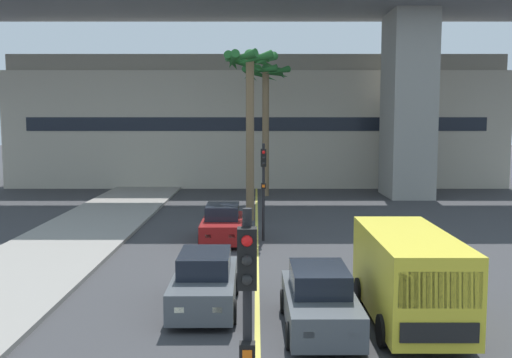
{
  "coord_description": "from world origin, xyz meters",
  "views": [
    {
      "loc": [
        -0.03,
        -0.55,
        5.33
      ],
      "look_at": [
        0.0,
        14.0,
        3.79
      ],
      "focal_mm": 41.36,
      "sensor_mm": 36.0,
      "label": 1
    }
  ],
  "objects_px": {
    "car_queue_third": "(318,301)",
    "car_queue_front": "(203,283)",
    "palm_tree_mid_median": "(264,95)",
    "car_queue_second": "(221,224)",
    "traffic_light_median_near": "(246,326)",
    "delivery_van": "(407,275)",
    "traffic_light_median_far": "(262,178)",
    "palm_tree_near_median": "(249,85)"
  },
  "relations": [
    {
      "from": "traffic_light_median_far",
      "to": "palm_tree_near_median",
      "type": "xyz_separation_m",
      "value": [
        -0.63,
        5.17,
        4.22
      ]
    },
    {
      "from": "car_queue_third",
      "to": "traffic_light_median_near",
      "type": "height_order",
      "value": "traffic_light_median_near"
    },
    {
      "from": "delivery_van",
      "to": "traffic_light_median_near",
      "type": "relative_size",
      "value": 1.25
    },
    {
      "from": "car_queue_front",
      "to": "car_queue_second",
      "type": "xyz_separation_m",
      "value": [
        -0.01,
        8.93,
        0.0
      ]
    },
    {
      "from": "car_queue_second",
      "to": "palm_tree_mid_median",
      "type": "relative_size",
      "value": 0.47
    },
    {
      "from": "palm_tree_mid_median",
      "to": "palm_tree_near_median",
      "type": "bearing_deg",
      "value": -95.74
    },
    {
      "from": "car_queue_second",
      "to": "traffic_light_median_far",
      "type": "height_order",
      "value": "traffic_light_median_far"
    },
    {
      "from": "car_queue_front",
      "to": "traffic_light_median_far",
      "type": "bearing_deg",
      "value": 78.88
    },
    {
      "from": "traffic_light_median_near",
      "to": "palm_tree_mid_median",
      "type": "height_order",
      "value": "palm_tree_mid_median"
    },
    {
      "from": "car_queue_third",
      "to": "palm_tree_mid_median",
      "type": "relative_size",
      "value": 0.47
    },
    {
      "from": "palm_tree_near_median",
      "to": "traffic_light_median_far",
      "type": "bearing_deg",
      "value": -83.1
    },
    {
      "from": "delivery_van",
      "to": "traffic_light_median_near",
      "type": "distance_m",
      "value": 8.75
    },
    {
      "from": "traffic_light_median_near",
      "to": "palm_tree_mid_median",
      "type": "xyz_separation_m",
      "value": [
        0.75,
        32.44,
        4.07
      ]
    },
    {
      "from": "traffic_light_median_far",
      "to": "palm_tree_mid_median",
      "type": "xyz_separation_m",
      "value": [
        0.32,
        14.63,
        4.07
      ]
    },
    {
      "from": "traffic_light_median_near",
      "to": "traffic_light_median_far",
      "type": "bearing_deg",
      "value": 88.62
    },
    {
      "from": "car_queue_second",
      "to": "delivery_van",
      "type": "height_order",
      "value": "delivery_van"
    },
    {
      "from": "car_queue_third",
      "to": "traffic_light_median_near",
      "type": "distance_m",
      "value": 7.7
    },
    {
      "from": "car_queue_front",
      "to": "delivery_van",
      "type": "xyz_separation_m",
      "value": [
        5.36,
        -1.26,
        0.57
      ]
    },
    {
      "from": "car_queue_second",
      "to": "palm_tree_near_median",
      "type": "bearing_deg",
      "value": 77.59
    },
    {
      "from": "delivery_van",
      "to": "traffic_light_median_near",
      "type": "height_order",
      "value": "traffic_light_median_near"
    },
    {
      "from": "traffic_light_median_far",
      "to": "palm_tree_near_median",
      "type": "distance_m",
      "value": 6.71
    },
    {
      "from": "car_queue_front",
      "to": "traffic_light_median_near",
      "type": "bearing_deg",
      "value": -81.53
    },
    {
      "from": "car_queue_third",
      "to": "delivery_van",
      "type": "bearing_deg",
      "value": 9.43
    },
    {
      "from": "car_queue_front",
      "to": "traffic_light_median_far",
      "type": "distance_m",
      "value": 9.3
    },
    {
      "from": "palm_tree_near_median",
      "to": "palm_tree_mid_median",
      "type": "xyz_separation_m",
      "value": [
        0.95,
        9.46,
        -0.15
      ]
    },
    {
      "from": "traffic_light_median_far",
      "to": "palm_tree_near_median",
      "type": "bearing_deg",
      "value": 96.9
    },
    {
      "from": "car_queue_second",
      "to": "palm_tree_near_median",
      "type": "xyz_separation_m",
      "value": [
        1.13,
        5.16,
        6.22
      ]
    },
    {
      "from": "car_queue_second",
      "to": "delivery_van",
      "type": "bearing_deg",
      "value": -62.24
    },
    {
      "from": "car_queue_front",
      "to": "car_queue_third",
      "type": "relative_size",
      "value": 1.0
    },
    {
      "from": "car_queue_second",
      "to": "delivery_van",
      "type": "xyz_separation_m",
      "value": [
        5.37,
        -10.2,
        0.57
      ]
    },
    {
      "from": "traffic_light_median_near",
      "to": "traffic_light_median_far",
      "type": "height_order",
      "value": "same"
    },
    {
      "from": "palm_tree_mid_median",
      "to": "car_queue_third",
      "type": "bearing_deg",
      "value": -87.84
    },
    {
      "from": "traffic_light_median_far",
      "to": "car_queue_second",
      "type": "bearing_deg",
      "value": 179.39
    },
    {
      "from": "car_queue_third",
      "to": "palm_tree_near_median",
      "type": "bearing_deg",
      "value": 96.89
    },
    {
      "from": "traffic_light_median_near",
      "to": "car_queue_front",
      "type": "bearing_deg",
      "value": 98.47
    },
    {
      "from": "car_queue_third",
      "to": "car_queue_front",
      "type": "bearing_deg",
      "value": 151.41
    },
    {
      "from": "car_queue_second",
      "to": "delivery_van",
      "type": "distance_m",
      "value": 11.54
    },
    {
      "from": "car_queue_front",
      "to": "delivery_van",
      "type": "distance_m",
      "value": 5.54
    },
    {
      "from": "car_queue_front",
      "to": "palm_tree_mid_median",
      "type": "bearing_deg",
      "value": 84.96
    },
    {
      "from": "car_queue_third",
      "to": "palm_tree_mid_median",
      "type": "distance_m",
      "value": 25.93
    },
    {
      "from": "car_queue_second",
      "to": "traffic_light_median_near",
      "type": "bearing_deg",
      "value": -85.73
    },
    {
      "from": "car_queue_third",
      "to": "palm_tree_mid_median",
      "type": "bearing_deg",
      "value": 92.16
    }
  ]
}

